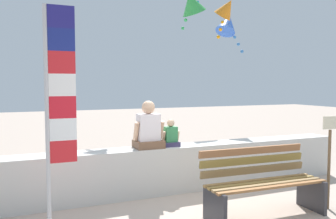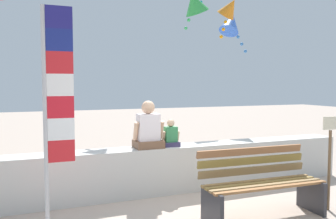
{
  "view_description": "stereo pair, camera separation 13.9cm",
  "coord_description": "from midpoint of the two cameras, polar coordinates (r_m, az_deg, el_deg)",
  "views": [
    {
      "loc": [
        -2.39,
        -4.09,
        1.75
      ],
      "look_at": [
        -0.15,
        1.15,
        1.34
      ],
      "focal_mm": 37.91,
      "sensor_mm": 36.0,
      "label": 1
    },
    {
      "loc": [
        -2.26,
        -4.14,
        1.75
      ],
      "look_at": [
        -0.15,
        1.15,
        1.34
      ],
      "focal_mm": 37.91,
      "sensor_mm": 36.0,
      "label": 2
    }
  ],
  "objects": [
    {
      "name": "kite_orange",
      "position": [
        8.84,
        8.94,
        15.74
      ],
      "size": [
        0.73,
        0.74,
        1.06
      ],
      "color": "orange"
    },
    {
      "name": "seawall_ledge",
      "position": [
        5.92,
        0.65,
        -9.37
      ],
      "size": [
        6.34,
        0.46,
        0.74
      ],
      "primitive_type": "cube",
      "color": "beige",
      "rests_on": "ground"
    },
    {
      "name": "kite_green",
      "position": [
        8.7,
        3.34,
        16.63
      ],
      "size": [
        0.85,
        0.76,
        0.91
      ],
      "color": "green"
    },
    {
      "name": "person_child",
      "position": [
        5.77,
        -0.25,
        -4.23
      ],
      "size": [
        0.29,
        0.21,
        0.44
      ],
      "color": "#383255",
      "rests_on": "seawall_ledge"
    },
    {
      "name": "sign_post",
      "position": [
        5.43,
        23.84,
        -6.61
      ],
      "size": [
        0.24,
        0.04,
        1.31
      ],
      "color": "brown",
      "rests_on": "ground"
    },
    {
      "name": "flag_banner",
      "position": [
        4.47,
        -18.41,
        1.67
      ],
      "size": [
        0.37,
        0.05,
        2.69
      ],
      "color": "#B7B7BC",
      "rests_on": "ground"
    },
    {
      "name": "kite_blue",
      "position": [
        9.23,
        9.13,
        13.49
      ],
      "size": [
        0.84,
        0.77,
        1.1
      ],
      "color": "blue"
    },
    {
      "name": "ground_plane",
      "position": [
        5.04,
        6.15,
        -16.24
      ],
      "size": [
        40.0,
        40.0,
        0.0
      ],
      "primitive_type": "plane",
      "color": "#B39E8E"
    },
    {
      "name": "park_bench",
      "position": [
        4.97,
        14.11,
        -11.57
      ],
      "size": [
        1.66,
        0.66,
        0.88
      ],
      "color": "#956238",
      "rests_on": "ground"
    },
    {
      "name": "person_adult",
      "position": [
        5.62,
        -3.87,
        -3.24
      ],
      "size": [
        0.49,
        0.36,
        0.75
      ],
      "color": "brown",
      "rests_on": "seawall_ledge"
    }
  ]
}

